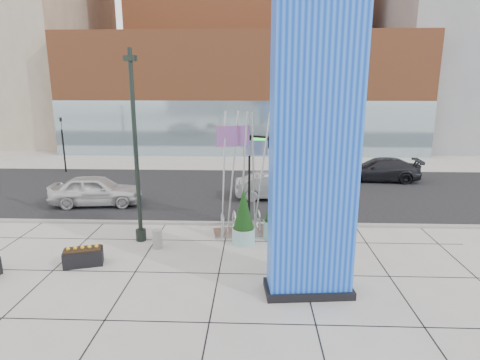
{
  "coord_description": "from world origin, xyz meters",
  "views": [
    {
      "loc": [
        2.25,
        -13.99,
        6.62
      ],
      "look_at": [
        1.64,
        2.0,
        2.69
      ],
      "focal_mm": 30.0,
      "sensor_mm": 36.0,
      "label": 1
    }
  ],
  "objects_px": {
    "blue_pylon": "(314,157)",
    "lamp_post": "(137,167)",
    "public_art_sculpture": "(241,202)",
    "overhead_street_sign": "(266,149)",
    "car_silver_mid": "(275,186)",
    "car_white_west": "(96,191)",
    "concrete_bollard": "(157,239)"
  },
  "relations": [
    {
      "from": "car_white_west",
      "to": "car_silver_mid",
      "type": "xyz_separation_m",
      "value": [
        9.85,
        1.61,
        -0.08
      ]
    },
    {
      "from": "car_white_west",
      "to": "car_silver_mid",
      "type": "distance_m",
      "value": 9.98
    },
    {
      "from": "overhead_street_sign",
      "to": "concrete_bollard",
      "type": "bearing_deg",
      "value": -125.72
    },
    {
      "from": "blue_pylon",
      "to": "overhead_street_sign",
      "type": "height_order",
      "value": "blue_pylon"
    },
    {
      "from": "car_white_west",
      "to": "overhead_street_sign",
      "type": "bearing_deg",
      "value": -114.51
    },
    {
      "from": "lamp_post",
      "to": "car_silver_mid",
      "type": "height_order",
      "value": "lamp_post"
    },
    {
      "from": "car_white_west",
      "to": "car_silver_mid",
      "type": "relative_size",
      "value": 1.07
    },
    {
      "from": "lamp_post",
      "to": "concrete_bollard",
      "type": "bearing_deg",
      "value": -40.94
    },
    {
      "from": "lamp_post",
      "to": "concrete_bollard",
      "type": "height_order",
      "value": "lamp_post"
    },
    {
      "from": "blue_pylon",
      "to": "car_silver_mid",
      "type": "relative_size",
      "value": 2.03
    },
    {
      "from": "blue_pylon",
      "to": "public_art_sculpture",
      "type": "height_order",
      "value": "blue_pylon"
    },
    {
      "from": "overhead_street_sign",
      "to": "car_white_west",
      "type": "xyz_separation_m",
      "value": [
        -9.18,
        3.08,
        -2.87
      ]
    },
    {
      "from": "overhead_street_sign",
      "to": "blue_pylon",
      "type": "bearing_deg",
      "value": -54.63
    },
    {
      "from": "public_art_sculpture",
      "to": "car_white_west",
      "type": "bearing_deg",
      "value": 143.91
    },
    {
      "from": "overhead_street_sign",
      "to": "car_silver_mid",
      "type": "height_order",
      "value": "overhead_street_sign"
    },
    {
      "from": "concrete_bollard",
      "to": "blue_pylon",
      "type": "bearing_deg",
      "value": -30.45
    },
    {
      "from": "lamp_post",
      "to": "concrete_bollard",
      "type": "relative_size",
      "value": 10.19
    },
    {
      "from": "car_silver_mid",
      "to": "overhead_street_sign",
      "type": "bearing_deg",
      "value": 168.39
    },
    {
      "from": "lamp_post",
      "to": "car_white_west",
      "type": "height_order",
      "value": "lamp_post"
    },
    {
      "from": "public_art_sculpture",
      "to": "car_silver_mid",
      "type": "xyz_separation_m",
      "value": [
        1.75,
        5.48,
        -0.69
      ]
    },
    {
      "from": "overhead_street_sign",
      "to": "car_silver_mid",
      "type": "bearing_deg",
      "value": 105.25
    },
    {
      "from": "overhead_street_sign",
      "to": "car_white_west",
      "type": "bearing_deg",
      "value": -175.09
    },
    {
      "from": "lamp_post",
      "to": "car_white_west",
      "type": "relative_size",
      "value": 1.62
    },
    {
      "from": "blue_pylon",
      "to": "public_art_sculpture",
      "type": "xyz_separation_m",
      "value": [
        -2.34,
        5.19,
        -3.02
      ]
    },
    {
      "from": "car_white_west",
      "to": "concrete_bollard",
      "type": "bearing_deg",
      "value": -146.29
    },
    {
      "from": "concrete_bollard",
      "to": "car_silver_mid",
      "type": "relative_size",
      "value": 0.17
    },
    {
      "from": "lamp_post",
      "to": "concrete_bollard",
      "type": "xyz_separation_m",
      "value": [
        0.9,
        -0.78,
        -2.85
      ]
    },
    {
      "from": "public_art_sculpture",
      "to": "lamp_post",
      "type": "bearing_deg",
      "value": -176.54
    },
    {
      "from": "blue_pylon",
      "to": "lamp_post",
      "type": "distance_m",
      "value": 7.88
    },
    {
      "from": "concrete_bollard",
      "to": "car_silver_mid",
      "type": "xyz_separation_m",
      "value": [
        5.1,
        7.33,
        0.36
      ]
    },
    {
      "from": "lamp_post",
      "to": "car_white_west",
      "type": "bearing_deg",
      "value": 127.89
    },
    {
      "from": "lamp_post",
      "to": "blue_pylon",
      "type": "bearing_deg",
      "value": -32.05
    }
  ]
}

